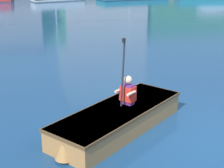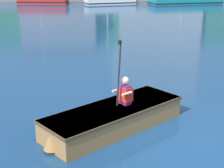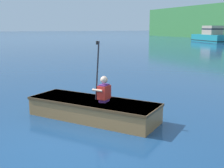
# 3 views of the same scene
# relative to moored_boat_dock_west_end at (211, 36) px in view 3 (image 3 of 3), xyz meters

# --- Properties ---
(ground_plane) EXTENTS (300.00, 300.00, 0.00)m
(ground_plane) POSITION_rel_moored_boat_dock_west_end_xyz_m (28.18, -29.72, -0.84)
(ground_plane) COLOR navy
(moored_boat_dock_west_end) EXTENTS (7.44, 3.77, 2.38)m
(moored_boat_dock_west_end) POSITION_rel_moored_boat_dock_west_end_xyz_m (0.00, 0.00, 0.00)
(moored_boat_dock_west_end) COLOR #197A84
(moored_boat_dock_west_end) RESTS_ON ground
(rowboat_foreground) EXTENTS (3.19, 2.77, 0.46)m
(rowboat_foreground) POSITION_rel_moored_boat_dock_west_end_xyz_m (26.70, -28.79, -0.59)
(rowboat_foreground) COLOR #A3703D
(rowboat_foreground) RESTS_ON ground
(person_paddler) EXTENTS (0.45, 0.45, 1.40)m
(person_paddler) POSITION_rel_moored_boat_dock_west_end_xyz_m (26.98, -28.58, -0.10)
(person_paddler) COLOR #592672
(person_paddler) RESTS_ON rowboat_foreground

